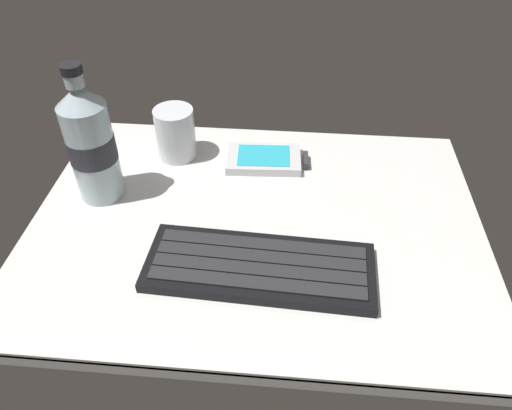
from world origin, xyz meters
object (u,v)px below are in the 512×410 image
(handheld_device, at_px, (268,159))
(juice_cup, at_px, (176,135))
(keyboard, at_px, (259,267))
(water_bottle, at_px, (91,143))

(handheld_device, distance_m, juice_cup, 0.15)
(keyboard, xyz_separation_m, water_bottle, (-0.25, 0.14, 0.08))
(juice_cup, bearing_deg, water_bottle, -130.21)
(handheld_device, bearing_deg, keyboard, -88.47)
(keyboard, bearing_deg, juice_cup, 122.75)
(handheld_device, height_order, juice_cup, juice_cup)
(handheld_device, bearing_deg, juice_cup, 176.39)
(juice_cup, bearing_deg, handheld_device, -3.61)
(water_bottle, bearing_deg, keyboard, -28.55)
(keyboard, distance_m, juice_cup, 0.29)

